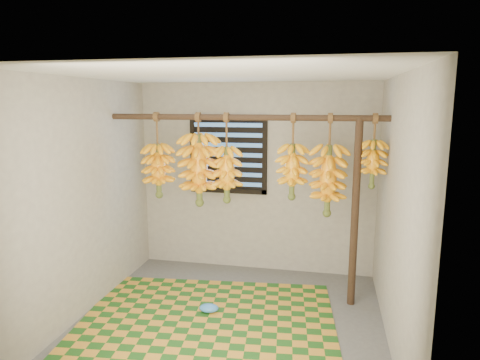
% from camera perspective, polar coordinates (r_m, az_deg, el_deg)
% --- Properties ---
extents(floor, '(3.00, 3.00, 0.01)m').
position_cam_1_polar(floor, '(4.46, -1.54, -18.69)').
color(floor, '#535353').
rests_on(floor, ground).
extents(ceiling, '(3.00, 3.00, 0.01)m').
position_cam_1_polar(ceiling, '(3.91, -1.72, 13.94)').
color(ceiling, silver).
rests_on(ceiling, wall_back).
extents(wall_back, '(3.00, 0.01, 2.40)m').
position_cam_1_polar(wall_back, '(5.46, 2.07, 0.22)').
color(wall_back, gray).
rests_on(wall_back, floor).
extents(wall_left, '(0.01, 3.00, 2.40)m').
position_cam_1_polar(wall_left, '(4.60, -20.19, -2.35)').
color(wall_left, gray).
rests_on(wall_left, floor).
extents(wall_right, '(0.01, 3.00, 2.40)m').
position_cam_1_polar(wall_right, '(3.95, 20.16, -4.36)').
color(wall_right, gray).
rests_on(wall_right, floor).
extents(window, '(1.00, 0.04, 1.00)m').
position_cam_1_polar(window, '(5.46, -1.59, 3.40)').
color(window, black).
rests_on(window, wall_back).
extents(hanging_pole, '(3.00, 0.06, 0.06)m').
position_cam_1_polar(hanging_pole, '(4.59, 0.39, 8.35)').
color(hanging_pole, '#3D2B1C').
rests_on(hanging_pole, wall_left).
extents(support_post, '(0.08, 0.08, 2.00)m').
position_cam_1_polar(support_post, '(4.65, 15.08, -4.47)').
color(support_post, '#3D2B1C').
rests_on(support_post, floor).
extents(woven_mat, '(2.72, 2.27, 0.01)m').
position_cam_1_polar(woven_mat, '(4.47, -4.53, -18.51)').
color(woven_mat, '#1E5318').
rests_on(woven_mat, floor).
extents(plastic_bag, '(0.22, 0.17, 0.08)m').
position_cam_1_polar(plastic_bag, '(4.65, -4.17, -16.67)').
color(plastic_bag, '#3B87DD').
rests_on(plastic_bag, woven_mat).
extents(banana_bunch_a, '(0.34, 0.34, 0.96)m').
position_cam_1_polar(banana_bunch_a, '(4.93, -10.82, 1.27)').
color(banana_bunch_a, brown).
rests_on(banana_bunch_a, hanging_pole).
extents(banana_bunch_b, '(0.43, 0.43, 1.02)m').
position_cam_1_polar(banana_bunch_b, '(4.76, -5.48, 1.37)').
color(banana_bunch_b, brown).
rests_on(banana_bunch_b, hanging_pole).
extents(banana_bunch_c, '(0.32, 0.32, 0.98)m').
position_cam_1_polar(banana_bunch_c, '(4.69, -1.77, 0.78)').
color(banana_bunch_c, brown).
rests_on(banana_bunch_c, hanging_pole).
extents(banana_bunch_d, '(0.31, 0.31, 0.91)m').
position_cam_1_polar(banana_bunch_d, '(4.56, 6.97, 1.16)').
color(banana_bunch_d, brown).
rests_on(banana_bunch_d, hanging_pole).
extents(banana_bunch_e, '(0.38, 0.38, 1.07)m').
position_cam_1_polar(banana_bunch_e, '(4.56, 11.66, -0.05)').
color(banana_bunch_e, brown).
rests_on(banana_bunch_e, hanging_pole).
extents(banana_bunch_f, '(0.28, 0.28, 0.76)m').
position_cam_1_polar(banana_bunch_f, '(4.55, 17.28, 2.08)').
color(banana_bunch_f, brown).
rests_on(banana_bunch_f, hanging_pole).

